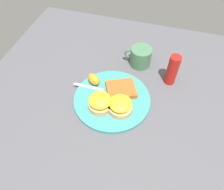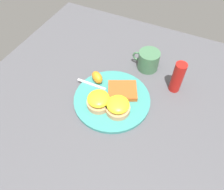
{
  "view_description": "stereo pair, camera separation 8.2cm",
  "coord_description": "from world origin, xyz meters",
  "px_view_note": "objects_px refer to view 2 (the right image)",
  "views": [
    {
      "loc": [
        -0.14,
        0.49,
        0.68
      ],
      "look_at": [
        0.0,
        0.0,
        0.03
      ],
      "focal_mm": 35.0,
      "sensor_mm": 36.0,
      "label": 1
    },
    {
      "loc": [
        -0.22,
        0.46,
        0.68
      ],
      "look_at": [
        0.0,
        0.0,
        0.03
      ],
      "focal_mm": 35.0,
      "sensor_mm": 36.0,
      "label": 2
    }
  ],
  "objects_px": {
    "sandwich_benedict_right": "(118,106)",
    "condiment_bottle": "(178,77)",
    "orange_wedge": "(97,77)",
    "sandwich_benedict_left": "(99,101)",
    "cup": "(148,60)",
    "hashbrown_patty": "(122,91)",
    "fork": "(108,90)"
  },
  "relations": [
    {
      "from": "orange_wedge",
      "to": "condiment_bottle",
      "type": "height_order",
      "value": "condiment_bottle"
    },
    {
      "from": "hashbrown_patty",
      "to": "fork",
      "type": "distance_m",
      "value": 0.06
    },
    {
      "from": "sandwich_benedict_right",
      "to": "condiment_bottle",
      "type": "bearing_deg",
      "value": -127.46
    },
    {
      "from": "sandwich_benedict_left",
      "to": "cup",
      "type": "distance_m",
      "value": 0.3
    },
    {
      "from": "sandwich_benedict_left",
      "to": "condiment_bottle",
      "type": "distance_m",
      "value": 0.31
    },
    {
      "from": "hashbrown_patty",
      "to": "condiment_bottle",
      "type": "distance_m",
      "value": 0.22
    },
    {
      "from": "sandwich_benedict_left",
      "to": "hashbrown_patty",
      "type": "distance_m",
      "value": 0.11
    },
    {
      "from": "sandwich_benedict_right",
      "to": "cup",
      "type": "distance_m",
      "value": 0.27
    },
    {
      "from": "orange_wedge",
      "to": "condiment_bottle",
      "type": "distance_m",
      "value": 0.31
    },
    {
      "from": "sandwich_benedict_left",
      "to": "cup",
      "type": "height_order",
      "value": "cup"
    },
    {
      "from": "sandwich_benedict_left",
      "to": "fork",
      "type": "distance_m",
      "value": 0.08
    },
    {
      "from": "fork",
      "to": "condiment_bottle",
      "type": "xyz_separation_m",
      "value": [
        -0.23,
        -0.13,
        0.05
      ]
    },
    {
      "from": "sandwich_benedict_right",
      "to": "orange_wedge",
      "type": "bearing_deg",
      "value": -35.57
    },
    {
      "from": "sandwich_benedict_right",
      "to": "orange_wedge",
      "type": "height_order",
      "value": "sandwich_benedict_right"
    },
    {
      "from": "sandwich_benedict_right",
      "to": "hashbrown_patty",
      "type": "relative_size",
      "value": 0.81
    },
    {
      "from": "sandwich_benedict_left",
      "to": "condiment_bottle",
      "type": "height_order",
      "value": "condiment_bottle"
    },
    {
      "from": "sandwich_benedict_left",
      "to": "fork",
      "type": "height_order",
      "value": "sandwich_benedict_left"
    },
    {
      "from": "sandwich_benedict_right",
      "to": "hashbrown_patty",
      "type": "xyz_separation_m",
      "value": [
        0.02,
        -0.09,
        -0.02
      ]
    },
    {
      "from": "orange_wedge",
      "to": "condiment_bottle",
      "type": "relative_size",
      "value": 0.44
    },
    {
      "from": "orange_wedge",
      "to": "sandwich_benedict_left",
      "type": "bearing_deg",
      "value": 120.64
    },
    {
      "from": "hashbrown_patty",
      "to": "fork",
      "type": "xyz_separation_m",
      "value": [
        0.06,
        0.02,
        -0.01
      ]
    },
    {
      "from": "cup",
      "to": "sandwich_benedict_left",
      "type": "bearing_deg",
      "value": 71.85
    },
    {
      "from": "fork",
      "to": "condiment_bottle",
      "type": "relative_size",
      "value": 1.76
    },
    {
      "from": "sandwich_benedict_right",
      "to": "condiment_bottle",
      "type": "relative_size",
      "value": 0.66
    },
    {
      "from": "sandwich_benedict_right",
      "to": "cup",
      "type": "xyz_separation_m",
      "value": [
        -0.02,
        -0.27,
        0.0
      ]
    },
    {
      "from": "hashbrown_patty",
      "to": "sandwich_benedict_left",
      "type": "bearing_deg",
      "value": 59.81
    },
    {
      "from": "sandwich_benedict_left",
      "to": "hashbrown_patty",
      "type": "bearing_deg",
      "value": -120.19
    },
    {
      "from": "hashbrown_patty",
      "to": "orange_wedge",
      "type": "height_order",
      "value": "orange_wedge"
    },
    {
      "from": "sandwich_benedict_left",
      "to": "hashbrown_patty",
      "type": "relative_size",
      "value": 0.81
    },
    {
      "from": "hashbrown_patty",
      "to": "orange_wedge",
      "type": "distance_m",
      "value": 0.12
    },
    {
      "from": "orange_wedge",
      "to": "cup",
      "type": "xyz_separation_m",
      "value": [
        -0.15,
        -0.18,
        0.01
      ]
    },
    {
      "from": "orange_wedge",
      "to": "fork",
      "type": "bearing_deg",
      "value": 156.08
    }
  ]
}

